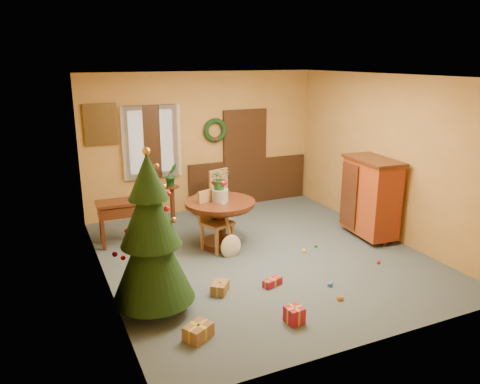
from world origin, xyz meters
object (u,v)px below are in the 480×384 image
dining_table (220,215)px  christmas_tree (151,237)px  chair_near (214,218)px  sideboard (371,196)px  writing_desk (123,212)px

dining_table → christmas_tree: christmas_tree is taller
dining_table → christmas_tree: bearing=-133.8°
christmas_tree → dining_table: bearing=46.2°
chair_near → christmas_tree: (-1.46, -1.62, 0.47)m
dining_table → christmas_tree: size_ratio=0.56×
dining_table → sideboard: (2.63, -0.70, 0.21)m
christmas_tree → writing_desk: bearing=87.6°
dining_table → chair_near: bearing=-162.9°
writing_desk → christmas_tree: bearing=-92.4°
christmas_tree → sideboard: (4.22, 0.96, -0.24)m
writing_desk → sideboard: size_ratio=0.62×
sideboard → writing_desk: bearing=160.0°
dining_table → chair_near: (-0.14, -0.04, -0.03)m
chair_near → christmas_tree: size_ratio=0.48×
dining_table → chair_near: 0.14m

